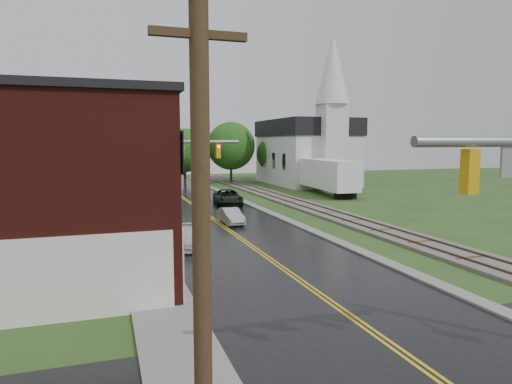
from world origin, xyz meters
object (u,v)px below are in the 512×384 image
utility_pole_b (128,166)px  sedan_silver (231,216)px  suv_dark (228,198)px  church (309,144)px  utility_pole_c (118,156)px  traffic_signal_far (172,159)px  pickup_white (188,238)px  tree_left_c (40,160)px  utility_pole_a (202,242)px  semi_trailer (325,174)px  tree_left_e (97,155)px

utility_pole_b → sedan_silver: bearing=30.0°
suv_dark → church: bearing=53.0°
utility_pole_b → sedan_silver: (7.60, 4.39, -4.12)m
church → utility_pole_c: church is taller
traffic_signal_far → suv_dark: traffic_signal_far is taller
pickup_white → sedan_silver: bearing=52.0°
tree_left_c → pickup_white: (10.24, -20.22, -3.93)m
sedan_silver → utility_pole_a: bearing=-107.8°
utility_pole_b → suv_dark: 18.07m
utility_pole_a → church: bearing=63.5°
utility_pole_c → sedan_silver: utility_pole_c is taller
suv_dark → pickup_white: size_ratio=1.35×
church → pickup_white: 41.77m
traffic_signal_far → sedan_silver: 6.14m
utility_pole_c → tree_left_c: bearing=-149.8°
utility_pole_c → sedan_silver: (7.60, -17.61, -4.12)m
semi_trailer → tree_left_c: bearing=-175.7°
tree_left_c → church: bearing=22.2°
tree_left_c → tree_left_e: size_ratio=0.94×
traffic_signal_far → utility_pole_a: 27.20m
utility_pole_c → tree_left_e: 2.79m
tree_left_c → suv_dark: size_ratio=1.42×
church → utility_pole_c: bearing=-160.0°
sedan_silver → pickup_white: 8.02m
traffic_signal_far → tree_left_e: bearing=105.9°
suv_dark → semi_trailer: (13.46, 5.68, 1.68)m
utility_pole_a → suv_dark: 38.06m
church → utility_pole_c: (-26.80, -9.74, -1.11)m
church → traffic_signal_far: 35.59m
utility_pole_a → sedan_silver: utility_pole_a is taller
utility_pole_a → pickup_white: size_ratio=2.24×
tree_left_c → semi_trailer: bearing=4.3°
tree_left_c → tree_left_e: tree_left_e is taller
utility_pole_c → sedan_silver: 19.62m
sedan_silver → traffic_signal_far: bearing=170.1°
utility_pole_a → tree_left_c: 40.52m
church → traffic_signal_far: church is taller
suv_dark → semi_trailer: 14.71m
utility_pole_b → suv_dark: utility_pole_b is taller
tree_left_c → sedan_silver: 20.31m
tree_left_e → suv_dark: (12.09, -9.40, -4.06)m
tree_left_c → utility_pole_b: bearing=-68.5°
traffic_signal_far → utility_pole_c: utility_pole_c is taller
utility_pole_b → tree_left_c: utility_pole_b is taller
tree_left_e → suv_dark: bearing=-37.9°
tree_left_c → tree_left_e: bearing=50.2°
traffic_signal_far → pickup_white: size_ratio=1.83×
utility_pole_a → utility_pole_c: bearing=90.0°
sedan_silver → pickup_white: size_ratio=0.90×
traffic_signal_far → suv_dark: 12.37m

